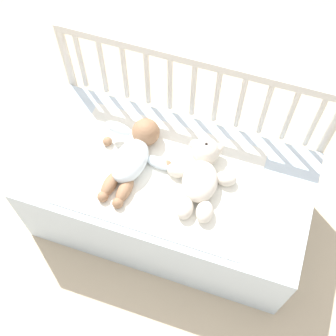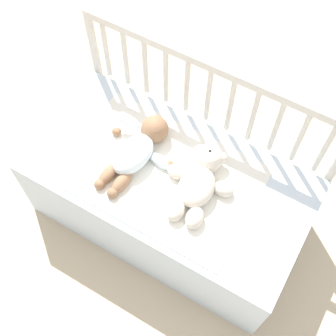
{
  "view_description": "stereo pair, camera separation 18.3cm",
  "coord_description": "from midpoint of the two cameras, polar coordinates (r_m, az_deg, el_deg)",
  "views": [
    {
      "loc": [
        0.28,
        -0.85,
        2.08
      ],
      "look_at": [
        0.0,
        -0.0,
        0.48
      ],
      "focal_mm": 50.0,
      "sensor_mm": 36.0,
      "label": 1
    },
    {
      "loc": [
        0.45,
        -0.78,
        2.08
      ],
      "look_at": [
        0.0,
        -0.0,
        0.48
      ],
      "focal_mm": 50.0,
      "sensor_mm": 36.0,
      "label": 2
    }
  ],
  "objects": [
    {
      "name": "blanket",
      "position": [
        1.88,
        1.98,
        -1.03
      ],
      "size": [
        0.77,
        0.5,
        0.01
      ],
      "color": "white",
      "rests_on": "crib_mattress"
    },
    {
      "name": "crib_rail",
      "position": [
        1.94,
        7.59,
        7.96
      ],
      "size": [
        1.16,
        0.04,
        0.77
      ],
      "color": "beige",
      "rests_on": "ground_plane"
    },
    {
      "name": "baby",
      "position": [
        1.88,
        -0.97,
        2.02
      ],
      "size": [
        0.32,
        0.4,
        0.12
      ],
      "color": "white",
      "rests_on": "crib_mattress"
    },
    {
      "name": "crib_mattress",
      "position": [
        2.07,
        2.59,
        -3.79
      ],
      "size": [
        1.16,
        0.59,
        0.42
      ],
      "color": "silver",
      "rests_on": "ground_plane"
    },
    {
      "name": "teddy_bear",
      "position": [
        1.83,
        6.71,
        -1.78
      ],
      "size": [
        0.28,
        0.36,
        0.12
      ],
      "color": "silver",
      "rests_on": "crib_mattress"
    },
    {
      "name": "ground_plane",
      "position": [
        2.26,
        2.38,
        -6.08
      ],
      "size": [
        12.0,
        12.0,
        0.0
      ],
      "primitive_type": "plane",
      "color": "#C6B293"
    }
  ]
}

